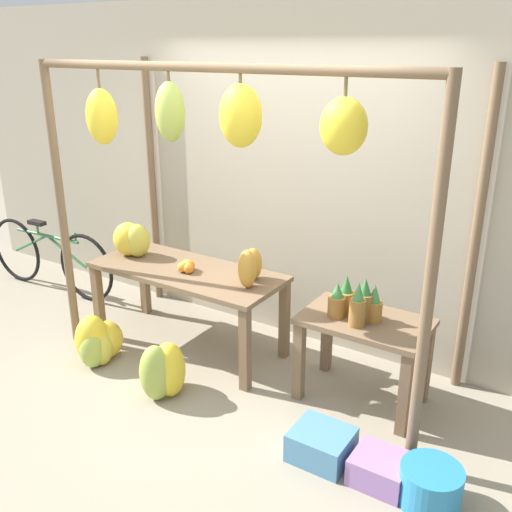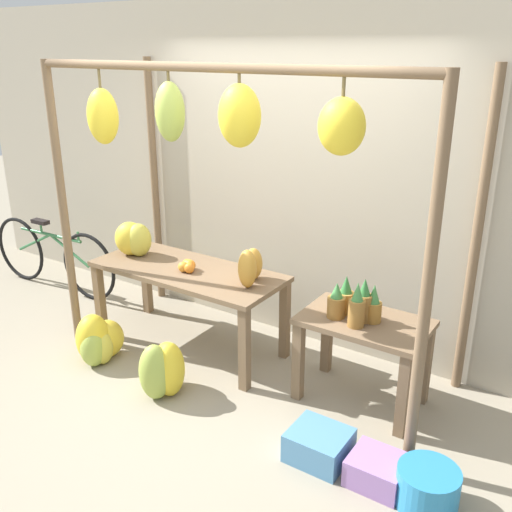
{
  "view_description": "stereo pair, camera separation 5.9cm",
  "coord_description": "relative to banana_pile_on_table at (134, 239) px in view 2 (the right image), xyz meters",
  "views": [
    {
      "loc": [
        2.23,
        -2.67,
        2.44
      ],
      "look_at": [
        0.1,
        0.66,
        0.96
      ],
      "focal_mm": 40.0,
      "sensor_mm": 36.0,
      "label": 1
    },
    {
      "loc": [
        2.28,
        -2.64,
        2.44
      ],
      "look_at": [
        0.1,
        0.66,
        0.96
      ],
      "focal_mm": 40.0,
      "sensor_mm": 36.0,
      "label": 2
    }
  ],
  "objects": [
    {
      "name": "papaya_pile",
      "position": [
        1.19,
        0.03,
        -0.01
      ],
      "size": [
        0.24,
        0.36,
        0.3
      ],
      "color": "gold",
      "rests_on": "display_table_main"
    },
    {
      "name": "banana_pile_on_table",
      "position": [
        0.0,
        0.0,
        0.0
      ],
      "size": [
        0.39,
        0.31,
        0.29
      ],
      "color": "gold",
      "rests_on": "display_table_main"
    },
    {
      "name": "display_table_side",
      "position": [
        2.13,
        0.06,
        -0.35
      ],
      "size": [
        0.88,
        0.56,
        0.65
      ],
      "color": "brown",
      "rests_on": "ground_plane"
    },
    {
      "name": "banana_pile_ground_left",
      "position": [
        0.13,
        -0.6,
        -0.68
      ],
      "size": [
        0.38,
        0.48,
        0.41
      ],
      "color": "gold",
      "rests_on": "ground_plane"
    },
    {
      "name": "blue_bucket",
      "position": [
        2.86,
        -0.67,
        -0.74
      ],
      "size": [
        0.35,
        0.35,
        0.24
      ],
      "color": "teal",
      "rests_on": "ground_plane"
    },
    {
      "name": "pineapple_cluster",
      "position": [
        2.06,
        0.03,
        -0.09
      ],
      "size": [
        0.36,
        0.27,
        0.32
      ],
      "color": "olive",
      "rests_on": "display_table_side"
    },
    {
      "name": "banana_pile_ground_right",
      "position": [
        0.9,
        -0.66,
        -0.65
      ],
      "size": [
        0.33,
        0.44,
        0.44
      ],
      "color": "yellow",
      "rests_on": "ground_plane"
    },
    {
      "name": "display_table_main",
      "position": [
        0.59,
        0.0,
        -0.25
      ],
      "size": [
        1.63,
        0.68,
        0.71
      ],
      "color": "brown",
      "rests_on": "ground_plane"
    },
    {
      "name": "fruit_crate_purple",
      "position": [
        2.56,
        -0.66,
        -0.77
      ],
      "size": [
        0.32,
        0.29,
        0.17
      ],
      "color": "#9970B7",
      "rests_on": "ground_plane"
    },
    {
      "name": "ground_plane",
      "position": [
        1.17,
        -0.66,
        -0.86
      ],
      "size": [
        20.0,
        20.0,
        0.0
      ],
      "primitive_type": "plane",
      "color": "gray"
    },
    {
      "name": "fruit_crate_white",
      "position": [
        2.18,
        -0.66,
        -0.76
      ],
      "size": [
        0.36,
        0.33,
        0.19
      ],
      "color": "#4C84B2",
      "rests_on": "ground_plane"
    },
    {
      "name": "shop_wall_back",
      "position": [
        1.17,
        0.73,
        0.54
      ],
      "size": [
        8.0,
        0.08,
        2.8
      ],
      "color": "#B2A893",
      "rests_on": "ground_plane"
    },
    {
      "name": "orange_pile",
      "position": [
        0.62,
        -0.03,
        -0.1
      ],
      "size": [
        0.16,
        0.15,
        0.09
      ],
      "color": "orange",
      "rests_on": "display_table_main"
    },
    {
      "name": "stall_awning",
      "position": [
        1.19,
        -0.25,
        0.89
      ],
      "size": [
        3.06,
        1.23,
        2.33
      ],
      "color": "brown",
      "rests_on": "ground_plane"
    },
    {
      "name": "parked_bicycle",
      "position": [
        -1.37,
        0.16,
        -0.49
      ],
      "size": [
        1.74,
        0.12,
        0.74
      ],
      "color": "black",
      "rests_on": "ground_plane"
    }
  ]
}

